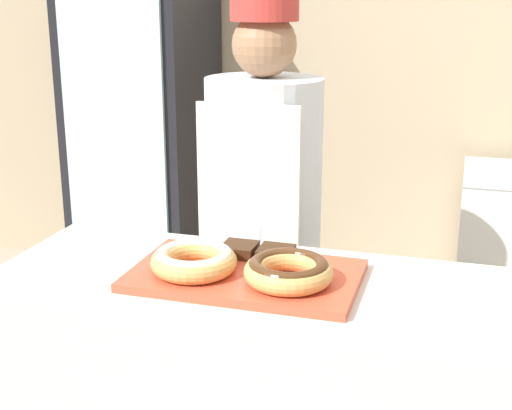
{
  "coord_description": "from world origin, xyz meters",
  "views": [
    {
      "loc": [
        0.53,
        -1.68,
        1.63
      ],
      "look_at": [
        0.0,
        0.1,
        1.07
      ],
      "focal_mm": 50.0,
      "sensor_mm": 36.0,
      "label": 1
    }
  ],
  "objects_px": {
    "donut_chocolate_glaze": "(288,270)",
    "beverage_fridge": "(144,132)",
    "serving_tray": "(245,275)",
    "donut_light_glaze": "(194,260)",
    "brownie_back_right": "(276,253)",
    "baker_person": "(263,230)",
    "brownie_back_left": "(239,249)"
  },
  "relations": [
    {
      "from": "donut_chocolate_glaze",
      "to": "beverage_fridge",
      "type": "xyz_separation_m",
      "value": [
        -1.24,
        1.77,
        -0.04
      ]
    },
    {
      "from": "beverage_fridge",
      "to": "serving_tray",
      "type": "bearing_deg",
      "value": -57.34
    },
    {
      "from": "donut_light_glaze",
      "to": "brownie_back_right",
      "type": "relative_size",
      "value": 2.42
    },
    {
      "from": "serving_tray",
      "to": "baker_person",
      "type": "bearing_deg",
      "value": 101.31
    },
    {
      "from": "serving_tray",
      "to": "donut_chocolate_glaze",
      "type": "bearing_deg",
      "value": -18.2
    },
    {
      "from": "donut_chocolate_glaze",
      "to": "brownie_back_right",
      "type": "xyz_separation_m",
      "value": [
        -0.08,
        0.16,
        -0.02
      ]
    },
    {
      "from": "donut_chocolate_glaze",
      "to": "brownie_back_left",
      "type": "bearing_deg",
      "value": 139.27
    },
    {
      "from": "serving_tray",
      "to": "baker_person",
      "type": "xyz_separation_m",
      "value": [
        -0.11,
        0.56,
        -0.06
      ]
    },
    {
      "from": "donut_light_glaze",
      "to": "brownie_back_right",
      "type": "xyz_separation_m",
      "value": [
        0.18,
        0.16,
        -0.02
      ]
    },
    {
      "from": "brownie_back_left",
      "to": "baker_person",
      "type": "distance_m",
      "value": 0.46
    },
    {
      "from": "brownie_back_right",
      "to": "baker_person",
      "type": "bearing_deg",
      "value": 110.41
    },
    {
      "from": "donut_chocolate_glaze",
      "to": "baker_person",
      "type": "bearing_deg",
      "value": 111.82
    },
    {
      "from": "brownie_back_left",
      "to": "brownie_back_right",
      "type": "height_order",
      "value": "same"
    },
    {
      "from": "donut_chocolate_glaze",
      "to": "brownie_back_left",
      "type": "relative_size",
      "value": 2.42
    },
    {
      "from": "donut_light_glaze",
      "to": "serving_tray",
      "type": "bearing_deg",
      "value": 18.2
    },
    {
      "from": "brownie_back_left",
      "to": "baker_person",
      "type": "height_order",
      "value": "baker_person"
    },
    {
      "from": "baker_person",
      "to": "brownie_back_right",
      "type": "bearing_deg",
      "value": -69.59
    },
    {
      "from": "brownie_back_left",
      "to": "beverage_fridge",
      "type": "distance_m",
      "value": 1.93
    },
    {
      "from": "brownie_back_left",
      "to": "serving_tray",
      "type": "bearing_deg",
      "value": -65.0
    },
    {
      "from": "donut_chocolate_glaze",
      "to": "brownie_back_left",
      "type": "distance_m",
      "value": 0.24
    },
    {
      "from": "donut_chocolate_glaze",
      "to": "beverage_fridge",
      "type": "bearing_deg",
      "value": 124.93
    },
    {
      "from": "brownie_back_left",
      "to": "baker_person",
      "type": "relative_size",
      "value": 0.06
    },
    {
      "from": "serving_tray",
      "to": "donut_light_glaze",
      "type": "relative_size",
      "value": 2.62
    },
    {
      "from": "baker_person",
      "to": "beverage_fridge",
      "type": "height_order",
      "value": "beverage_fridge"
    },
    {
      "from": "baker_person",
      "to": "beverage_fridge",
      "type": "distance_m",
      "value": 1.54
    },
    {
      "from": "baker_person",
      "to": "beverage_fridge",
      "type": "bearing_deg",
      "value": 130.41
    },
    {
      "from": "baker_person",
      "to": "donut_light_glaze",
      "type": "bearing_deg",
      "value": -91.64
    },
    {
      "from": "serving_tray",
      "to": "brownie_back_right",
      "type": "relative_size",
      "value": 6.35
    },
    {
      "from": "brownie_back_right",
      "to": "baker_person",
      "type": "relative_size",
      "value": 0.06
    },
    {
      "from": "serving_tray",
      "to": "brownie_back_right",
      "type": "xyz_separation_m",
      "value": [
        0.05,
        0.11,
        0.03
      ]
    },
    {
      "from": "donut_light_glaze",
      "to": "donut_chocolate_glaze",
      "type": "relative_size",
      "value": 1.0
    },
    {
      "from": "brownie_back_left",
      "to": "donut_light_glaze",
      "type": "bearing_deg",
      "value": -115.66
    }
  ]
}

